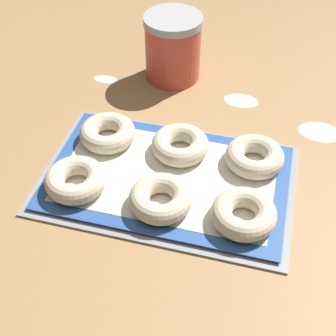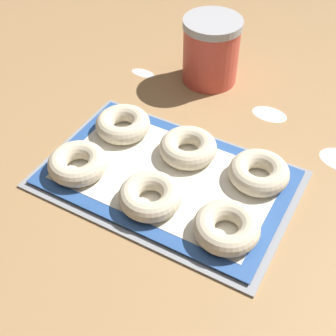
{
  "view_description": "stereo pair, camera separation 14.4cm",
  "coord_description": "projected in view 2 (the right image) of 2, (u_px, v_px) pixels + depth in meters",
  "views": [
    {
      "loc": [
        0.14,
        -0.55,
        0.6
      ],
      "look_at": [
        -0.01,
        0.0,
        0.03
      ],
      "focal_mm": 50.0,
      "sensor_mm": 36.0,
      "label": 1
    },
    {
      "loc": [
        0.27,
        -0.49,
        0.6
      ],
      "look_at": [
        -0.01,
        0.0,
        0.03
      ],
      "focal_mm": 50.0,
      "sensor_mm": 36.0,
      "label": 2
    }
  ],
  "objects": [
    {
      "name": "bagel_front_left",
      "position": [
        78.0,
        163.0,
        0.81
      ],
      "size": [
        0.1,
        0.1,
        0.03
      ],
      "color": "beige",
      "rests_on": "baking_mat"
    },
    {
      "name": "bagel_back_left",
      "position": [
        123.0,
        124.0,
        0.89
      ],
      "size": [
        0.1,
        0.1,
        0.03
      ],
      "color": "beige",
      "rests_on": "baking_mat"
    },
    {
      "name": "baking_mat",
      "position": [
        168.0,
        176.0,
        0.82
      ],
      "size": [
        0.41,
        0.26,
        0.0
      ],
      "color": "#2D569E",
      "rests_on": "baking_tray"
    },
    {
      "name": "flour_canister",
      "position": [
        211.0,
        51.0,
        0.99
      ],
      "size": [
        0.12,
        0.12,
        0.14
      ],
      "color": "#DB4C3D",
      "rests_on": "ground_plane"
    },
    {
      "name": "bagel_front_right",
      "position": [
        227.0,
        227.0,
        0.71
      ],
      "size": [
        0.1,
        0.1,
        0.03
      ],
      "color": "beige",
      "rests_on": "baking_mat"
    },
    {
      "name": "bagel_back_center",
      "position": [
        187.0,
        147.0,
        0.84
      ],
      "size": [
        0.1,
        0.1,
        0.03
      ],
      "color": "beige",
      "rests_on": "baking_mat"
    },
    {
      "name": "bagel_front_center",
      "position": [
        149.0,
        196.0,
        0.76
      ],
      "size": [
        0.1,
        0.1,
        0.03
      ],
      "color": "beige",
      "rests_on": "baking_mat"
    },
    {
      "name": "ground_plane",
      "position": [
        170.0,
        181.0,
        0.82
      ],
      "size": [
        2.8,
        2.8,
        0.0
      ],
      "primitive_type": "plane",
      "color": "#A87F51"
    },
    {
      "name": "flour_patch_side",
      "position": [
        269.0,
        114.0,
        0.95
      ],
      "size": [
        0.07,
        0.05,
        0.0
      ],
      "color": "white",
      "rests_on": "ground_plane"
    },
    {
      "name": "bagel_back_right",
      "position": [
        259.0,
        172.0,
        0.8
      ],
      "size": [
        0.1,
        0.1,
        0.03
      ],
      "color": "beige",
      "rests_on": "baking_mat"
    },
    {
      "name": "baking_tray",
      "position": [
        168.0,
        178.0,
        0.82
      ],
      "size": [
        0.44,
        0.28,
        0.01
      ],
      "color": "#93969B",
      "rests_on": "ground_plane"
    },
    {
      "name": "flour_patch_near",
      "position": [
        143.0,
        73.0,
        1.06
      ],
      "size": [
        0.06,
        0.03,
        0.0
      ],
      "color": "white",
      "rests_on": "ground_plane"
    }
  ]
}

